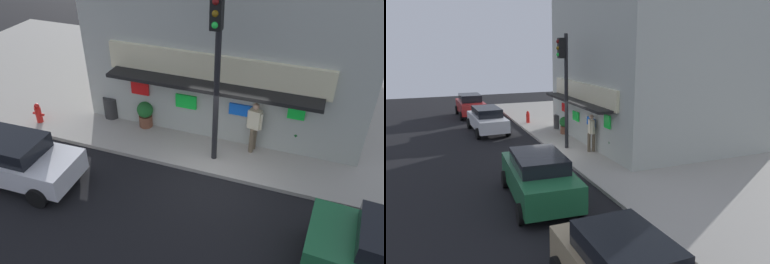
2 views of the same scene
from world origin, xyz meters
TOP-DOWN VIEW (x-y plane):
  - ground_plane at (0.00, 0.00)m, footprint 49.07×49.07m
  - sidewalk at (0.00, 5.56)m, footprint 32.71×11.12m
  - traffic_light at (-0.28, 0.71)m, footprint 0.32×0.58m
  - fire_hydrant at (-7.22, 0.69)m, footprint 0.47×0.23m
  - trash_can at (-4.81, 1.98)m, footprint 0.57×0.57m
  - pedestrian at (0.81, 1.67)m, footprint 0.54×0.41m
  - potted_plant_by_doorway at (-3.27, 1.82)m, footprint 0.60×0.60m
  - potted_plant_by_window at (2.17, 2.31)m, footprint 0.75×0.75m
  - parked_car_white at (-6.00, -2.18)m, footprint 4.61×2.06m

SIDE VIEW (x-z plane):
  - ground_plane at x=0.00m, z-range 0.00..0.00m
  - sidewalk at x=0.00m, z-range 0.00..0.13m
  - fire_hydrant at x=-7.22m, z-range 0.12..0.90m
  - trash_can at x=-4.81m, z-range 0.13..0.98m
  - potted_plant_by_doorway at x=-3.27m, z-range 0.17..1.17m
  - parked_car_white at x=-6.00m, z-range 0.03..1.55m
  - potted_plant_by_window at x=2.17m, z-range 0.25..1.35m
  - pedestrian at x=0.81m, z-range 0.22..2.05m
  - traffic_light at x=-0.28m, z-range 0.90..6.48m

